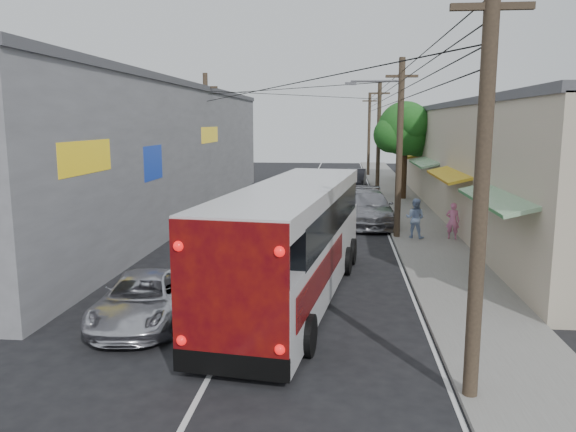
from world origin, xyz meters
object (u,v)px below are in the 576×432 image
parked_suv (367,208)px  parked_car_mid (360,196)px  jeepney (143,299)px  pedestrian_far (415,218)px  parked_car_far (356,178)px  pedestrian_near (453,221)px  coach_bus (295,239)px

parked_suv → parked_car_mid: parked_suv is taller
jeepney → parked_car_mid: 21.60m
jeepney → pedestrian_far: 14.09m
parked_car_far → pedestrian_near: size_ratio=2.67×
jeepney → parked_car_far: size_ratio=1.05×
jeepney → parked_suv: bearing=61.1°
jeepney → parked_car_far: parked_car_far is taller
parked_suv → coach_bus: bearing=-107.0°
parked_car_far → pedestrian_far: bearing=-79.0°
coach_bus → parked_suv: size_ratio=2.02×
parked_car_far → pedestrian_near: 21.47m
coach_bus → pedestrian_near: bearing=61.3°
coach_bus → parked_car_mid: size_ratio=2.85×
pedestrian_near → pedestrian_far: 1.63m
parked_suv → pedestrian_near: parked_suv is taller
coach_bus → pedestrian_near: (6.29, 8.61, -0.85)m
parked_car_mid → parked_car_far: size_ratio=0.98×
coach_bus → parked_car_far: coach_bus is taller
parked_suv → pedestrian_far: bearing=-67.2°
pedestrian_near → pedestrian_far: (-1.63, 0.06, 0.08)m
parked_suv → parked_car_far: 17.32m
parked_car_mid → jeepney: bearing=-102.1°
jeepney → pedestrian_near: bearing=42.5°
parked_car_far → jeepney: bearing=-95.9°
parked_car_mid → pedestrian_near: (3.80, -9.46, 0.21)m
parked_suv → parked_car_far: (-0.22, 17.32, -0.16)m
jeepney → pedestrian_far: pedestrian_far is taller
pedestrian_far → parked_car_mid: bearing=-54.0°
jeepney → parked_car_mid: size_ratio=1.07×
pedestrian_near → jeepney: bearing=64.5°
parked_car_mid → pedestrian_far: size_ratio=2.39×
coach_bus → pedestrian_far: bearing=69.3°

